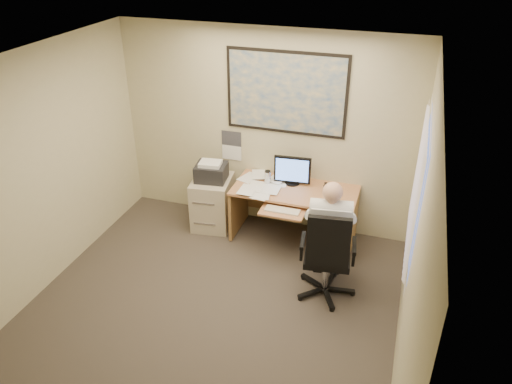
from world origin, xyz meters
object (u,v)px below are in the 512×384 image
(desk, at_px, (319,213))
(office_chair, at_px, (325,271))
(filing_cabinet, at_px, (213,198))
(person, at_px, (329,240))

(desk, bearing_deg, office_chair, -74.45)
(office_chair, bearing_deg, desk, 97.88)
(filing_cabinet, xyz_separation_m, person, (1.78, -0.94, 0.29))
(desk, distance_m, office_chair, 1.09)
(desk, relative_size, person, 1.13)
(filing_cabinet, height_order, person, person)
(desk, relative_size, office_chair, 1.37)
(filing_cabinet, relative_size, office_chair, 0.84)
(office_chair, distance_m, person, 0.38)
(office_chair, xyz_separation_m, person, (0.01, 0.08, 0.37))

